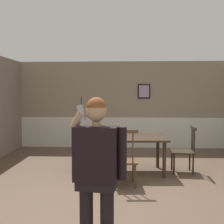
{
  "coord_description": "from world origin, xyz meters",
  "views": [
    {
      "loc": [
        -0.08,
        -4.75,
        1.66
      ],
      "look_at": [
        -0.26,
        -1.09,
        1.42
      ],
      "focal_mm": 44.64,
      "sensor_mm": 36.0,
      "label": 1
    }
  ],
  "objects": [
    {
      "name": "dining_table",
      "position": [
        -0.14,
        1.01,
        0.68
      ],
      "size": [
        1.86,
        1.05,
        0.76
      ],
      "rotation": [
        0.0,
        0.0,
        0.05
      ],
      "color": "#38281E",
      "rests_on": "ground_plane"
    },
    {
      "name": "room_back_partition",
      "position": [
        0.0,
        3.78,
        1.27
      ],
      "size": [
        6.72,
        0.17,
        2.63
      ],
      "color": "gray",
      "rests_on": "ground_plane"
    },
    {
      "name": "person_figure",
      "position": [
        -0.36,
        -1.99,
        0.93
      ],
      "size": [
        0.59,
        0.31,
        1.63
      ],
      "rotation": [
        0.0,
        0.0,
        2.99
      ],
      "color": "black",
      "rests_on": "ground_plane"
    },
    {
      "name": "chair_near_window",
      "position": [
        -0.1,
        0.14,
        0.49
      ],
      "size": [
        0.49,
        0.49,
        1.04
      ],
      "rotation": [
        0.0,
        0.0,
        0.07
      ],
      "color": "#513823",
      "rests_on": "ground_plane"
    },
    {
      "name": "ground_plane",
      "position": [
        0.0,
        0.0,
        0.0
      ],
      "size": [
        8.31,
        8.31,
        0.0
      ],
      "primitive_type": "plane",
      "color": "brown"
    },
    {
      "name": "chair_by_doorway",
      "position": [
        1.16,
        1.07,
        0.47
      ],
      "size": [
        0.5,
        0.5,
        0.98
      ],
      "rotation": [
        0.0,
        0.0,
        1.52
      ],
      "color": "#2D2319",
      "rests_on": "ground_plane"
    }
  ]
}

